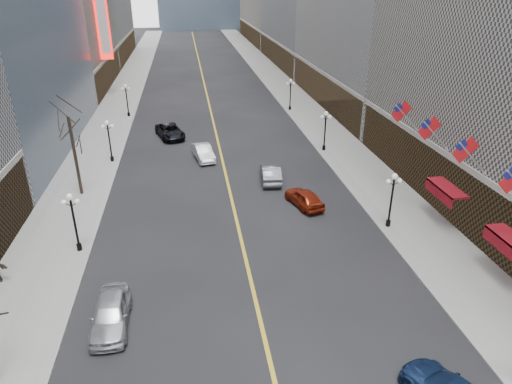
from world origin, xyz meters
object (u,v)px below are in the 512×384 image
object	(u,v)px
streetlamp_east_2	(325,127)
streetlamp_east_3	(290,91)
car_sb_far	(271,173)
car_nb_near	(111,313)
streetlamp_west_2	(109,137)
streetlamp_east_1	(392,195)
streetlamp_west_1	(73,216)
car_sb_mid	(304,198)
car_nb_far	(170,131)
car_nb_mid	(203,152)
streetlamp_west_3	(127,97)

from	to	relation	value
streetlamp_east_2	streetlamp_east_3	world-z (taller)	same
car_sb_far	car_nb_near	bearing A→B (deg)	61.68
streetlamp_east_3	streetlamp_west_2	distance (m)	29.68
streetlamp_east_1	streetlamp_west_2	xyz separation A→B (m)	(-23.60, 18.00, 0.00)
streetlamp_east_2	streetlamp_west_1	size ratio (longest dim) A/B	1.00
car_sb_mid	streetlamp_east_1	bearing A→B (deg)	123.60
car_sb_mid	car_nb_far	bearing A→B (deg)	-76.72
streetlamp_east_2	car_nb_mid	size ratio (longest dim) A/B	0.94
car_nb_near	streetlamp_east_3	bearing A→B (deg)	64.63
streetlamp_west_2	car_sb_far	xyz separation A→B (m)	(16.03, -7.39, -2.06)
streetlamp_west_3	car_nb_far	distance (m)	12.17
streetlamp_west_2	car_nb_mid	bearing A→B (deg)	-3.19
car_sb_mid	car_sb_far	bearing A→B (deg)	-88.31
streetlamp_east_3	streetlamp_west_2	bearing A→B (deg)	-142.67
streetlamp_east_2	car_sb_far	bearing A→B (deg)	-135.69
streetlamp_east_1	streetlamp_east_3	distance (m)	36.00
streetlamp_east_2	car_sb_mid	xyz separation A→B (m)	(-5.67, -13.23, -2.13)
streetlamp_west_1	car_sb_mid	bearing A→B (deg)	14.91
streetlamp_east_2	streetlamp_west_2	size ratio (longest dim) A/B	1.00
streetlamp_west_1	car_sb_mid	world-z (taller)	streetlamp_west_1
car_nb_mid	car_sb_mid	xyz separation A→B (m)	(8.13, -12.68, -0.02)
streetlamp_east_1	car_nb_far	world-z (taller)	streetlamp_east_1
streetlamp_west_1	car_nb_far	world-z (taller)	streetlamp_west_1
streetlamp_west_1	car_sb_mid	xyz separation A→B (m)	(17.93, 4.77, -2.13)
streetlamp_west_2	streetlamp_west_1	bearing A→B (deg)	-90.00
streetlamp_east_2	car_sb_mid	world-z (taller)	streetlamp_east_2
streetlamp_west_1	streetlamp_west_2	bearing A→B (deg)	90.00
car_nb_near	car_nb_mid	distance (m)	26.62
streetlamp_west_3	car_nb_far	size ratio (longest dim) A/B	0.77
streetlamp_west_2	streetlamp_west_3	xyz separation A→B (m)	(0.00, 18.00, 0.00)
streetlamp_west_1	streetlamp_west_2	xyz separation A→B (m)	(0.00, 18.00, 0.00)
streetlamp_east_3	car_nb_near	xyz separation A→B (m)	(-20.25, -44.38, -2.05)
streetlamp_east_1	car_nb_near	size ratio (longest dim) A/B	0.90
streetlamp_east_1	streetlamp_west_1	xyz separation A→B (m)	(-23.60, 0.00, 0.00)
streetlamp_west_2	car_nb_mid	xyz separation A→B (m)	(9.80, -0.55, -2.11)
streetlamp_west_3	car_sb_mid	world-z (taller)	streetlamp_west_3
car_sb_far	streetlamp_east_2	bearing A→B (deg)	-130.28
streetlamp_west_3	car_sb_far	size ratio (longest dim) A/B	0.89
streetlamp_east_2	streetlamp_east_3	xyz separation A→B (m)	(0.00, 18.00, 0.00)
streetlamp_west_2	car_nb_far	size ratio (longest dim) A/B	0.77
car_nb_mid	car_sb_mid	bearing A→B (deg)	-67.68
streetlamp_east_2	car_nb_near	world-z (taller)	streetlamp_east_2
car_nb_mid	car_sb_mid	world-z (taller)	car_nb_mid
streetlamp_west_1	streetlamp_west_3	xyz separation A→B (m)	(0.00, 36.00, 0.00)
streetlamp_west_1	car_sb_far	bearing A→B (deg)	33.50
car_nb_far	car_sb_far	world-z (taller)	car_sb_far
streetlamp_east_2	car_sb_far	world-z (taller)	streetlamp_east_2
streetlamp_west_2	car_nb_mid	world-z (taller)	streetlamp_west_2
streetlamp_west_2	car_nb_far	xyz separation A→B (m)	(6.06, 7.66, -2.09)
streetlamp_west_3	car_sb_mid	bearing A→B (deg)	-60.14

